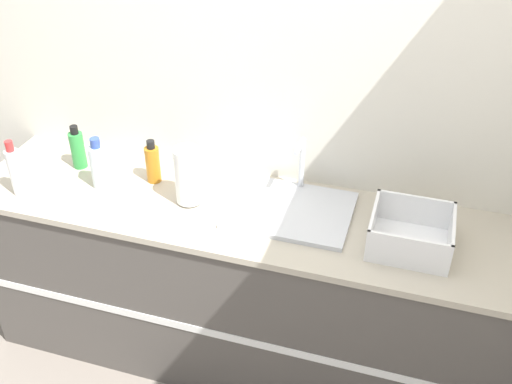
{
  "coord_description": "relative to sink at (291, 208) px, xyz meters",
  "views": [
    {
      "loc": [
        0.67,
        -1.63,
        2.36
      ],
      "look_at": [
        0.09,
        0.26,
        1.01
      ],
      "focal_mm": 42.0,
      "sensor_mm": 36.0,
      "label": 1
    }
  ],
  "objects": [
    {
      "name": "bottle_white_spray",
      "position": [
        -1.15,
        -0.22,
        0.1
      ],
      "size": [
        0.06,
        0.06,
        0.26
      ],
      "color": "white",
      "rests_on": "counter_cabinet"
    },
    {
      "name": "counter_cabinet",
      "position": [
        -0.21,
        -0.05,
        -0.46
      ],
      "size": [
        2.38,
        0.61,
        0.89
      ],
      "color": "#514C47",
      "rests_on": "ground_plane"
    },
    {
      "name": "sink",
      "position": [
        0.0,
        0.0,
        0.0
      ],
      "size": [
        0.5,
        0.39,
        0.26
      ],
      "color": "silver",
      "rests_on": "counter_cabinet"
    },
    {
      "name": "paper_towel_roll",
      "position": [
        -0.43,
        -0.06,
        0.11
      ],
      "size": [
        0.11,
        0.11,
        0.26
      ],
      "color": "#4C4C51",
      "rests_on": "counter_cabinet"
    },
    {
      "name": "bottle_green",
      "position": [
        -1.03,
        0.05,
        0.08
      ],
      "size": [
        0.07,
        0.07,
        0.21
      ],
      "color": "#2D8C3D",
      "rests_on": "counter_cabinet"
    },
    {
      "name": "wall_back",
      "position": [
        -0.21,
        0.27,
        0.39
      ],
      "size": [
        4.76,
        0.06,
        2.6
      ],
      "color": "beige",
      "rests_on": "ground_plane"
    },
    {
      "name": "dish_rack",
      "position": [
        0.49,
        -0.08,
        0.03
      ],
      "size": [
        0.31,
        0.29,
        0.14
      ],
      "color": "white",
      "rests_on": "counter_cabinet"
    },
    {
      "name": "bottle_amber",
      "position": [
        -0.64,
        0.05,
        0.07
      ],
      "size": [
        0.06,
        0.06,
        0.2
      ],
      "color": "#B26B19",
      "rests_on": "counter_cabinet"
    },
    {
      "name": "bottle_clear",
      "position": [
        -0.85,
        -0.06,
        0.09
      ],
      "size": [
        0.08,
        0.08,
        0.24
      ],
      "color": "silver",
      "rests_on": "counter_cabinet"
    }
  ]
}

